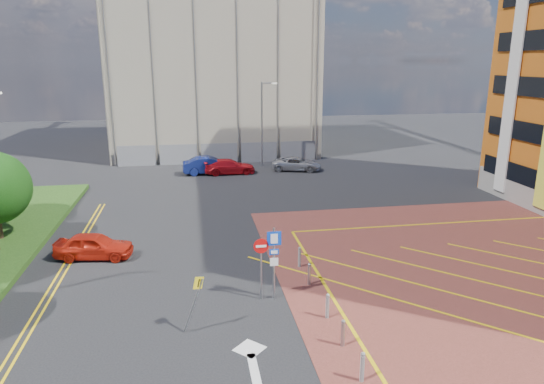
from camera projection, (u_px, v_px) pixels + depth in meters
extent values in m
plane|color=black|center=(266.00, 310.00, 19.83)|extent=(140.00, 140.00, 0.00)
cylinder|color=#9EA0A8|center=(262.00, 125.00, 46.07)|extent=(0.16, 0.16, 8.00)
cylinder|color=#9EA0A8|center=(268.00, 83.00, 45.15)|extent=(1.20, 0.10, 0.10)
cube|color=silver|center=(274.00, 83.00, 45.26)|extent=(0.50, 0.15, 0.12)
cylinder|color=#9EA0A8|center=(274.00, 264.00, 20.44)|extent=(0.10, 0.10, 3.20)
cube|color=#0B3CC1|center=(274.00, 238.00, 20.11)|extent=(0.60, 0.04, 0.60)
cube|color=white|center=(274.00, 239.00, 20.09)|extent=(0.30, 0.02, 0.42)
cube|color=#0B3CC1|center=(274.00, 252.00, 20.27)|extent=(0.40, 0.04, 0.25)
cube|color=white|center=(274.00, 252.00, 20.24)|extent=(0.28, 0.02, 0.14)
cube|color=white|center=(274.00, 262.00, 20.39)|extent=(0.35, 0.04, 0.35)
cylinder|color=#9EA0A8|center=(261.00, 270.00, 20.42)|extent=(0.08, 0.08, 2.70)
cylinder|color=red|center=(261.00, 246.00, 20.10)|extent=(0.64, 0.04, 0.64)
cube|color=white|center=(261.00, 246.00, 20.08)|extent=(0.44, 0.02, 0.10)
cylinder|color=#9EA0A8|center=(193.00, 305.00, 18.01)|extent=(0.82, 0.08, 2.10)
cube|color=yellow|center=(199.00, 283.00, 17.78)|extent=(0.43, 0.43, 0.58)
cylinder|color=black|center=(362.00, 369.00, 15.32)|extent=(0.14, 0.14, 0.90)
cylinder|color=#9EA0A8|center=(343.00, 335.00, 17.22)|extent=(0.14, 0.14, 0.90)
cylinder|color=black|center=(327.00, 307.00, 19.12)|extent=(0.14, 0.14, 0.90)
cylinder|color=#9EA0A8|center=(309.00, 275.00, 21.98)|extent=(0.14, 0.14, 0.90)
cylinder|color=black|center=(300.00, 258.00, 23.88)|extent=(0.14, 0.14, 0.90)
cube|color=#B9AC97|center=(211.00, 51.00, 55.01)|extent=(21.20, 19.20, 22.00)
cube|color=gray|center=(229.00, 153.00, 48.28)|extent=(21.60, 0.06, 2.00)
imported|color=red|center=(94.00, 246.00, 24.96)|extent=(4.11, 2.14, 1.33)
imported|color=navy|center=(210.00, 165.00, 43.64)|extent=(4.84, 1.87, 1.57)
imported|color=red|center=(229.00, 166.00, 43.69)|extent=(4.69, 2.06, 1.34)
imported|color=#AAAAB1|center=(297.00, 164.00, 45.04)|extent=(4.91, 3.29, 1.25)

